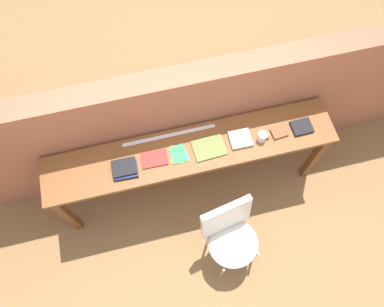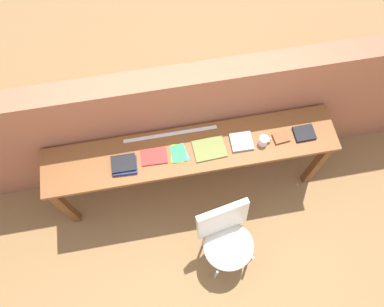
% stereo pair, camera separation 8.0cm
% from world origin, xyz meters
% --- Properties ---
extents(ground_plane, '(40.00, 40.00, 0.00)m').
position_xyz_m(ground_plane, '(0.00, 0.00, 0.00)').
color(ground_plane, olive).
extents(brick_wall_back, '(6.00, 0.20, 1.46)m').
position_xyz_m(brick_wall_back, '(0.00, 0.64, 0.73)').
color(brick_wall_back, '#9E5B42').
rests_on(brick_wall_back, ground).
extents(sideboard, '(2.50, 0.44, 0.88)m').
position_xyz_m(sideboard, '(0.00, 0.30, 0.74)').
color(sideboard, brown).
rests_on(sideboard, ground).
extents(chair_white_moulded, '(0.51, 0.52, 0.89)m').
position_xyz_m(chair_white_moulded, '(0.18, -0.40, 0.53)').
color(chair_white_moulded, silver).
rests_on(chair_white_moulded, ground).
extents(book_stack_leftmost, '(0.21, 0.17, 0.05)m').
position_xyz_m(book_stack_leftmost, '(-0.56, 0.24, 0.91)').
color(book_stack_leftmost, navy).
rests_on(book_stack_leftmost, sideboard).
extents(magazine_cycling, '(0.22, 0.15, 0.02)m').
position_xyz_m(magazine_cycling, '(-0.31, 0.28, 0.89)').
color(magazine_cycling, red).
rests_on(magazine_cycling, sideboard).
extents(pamphlet_pile_colourful, '(0.16, 0.18, 0.01)m').
position_xyz_m(pamphlet_pile_colourful, '(-0.11, 0.28, 0.88)').
color(pamphlet_pile_colourful, '#3399D8').
rests_on(pamphlet_pile_colourful, sideboard).
extents(book_open_centre, '(0.27, 0.21, 0.02)m').
position_xyz_m(book_open_centre, '(0.15, 0.27, 0.89)').
color(book_open_centre, olive).
rests_on(book_open_centre, sideboard).
extents(book_grey_hardcover, '(0.19, 0.17, 0.03)m').
position_xyz_m(book_grey_hardcover, '(0.43, 0.29, 0.89)').
color(book_grey_hardcover, '#9E9EA3').
rests_on(book_grey_hardcover, sideboard).
extents(mug, '(0.11, 0.08, 0.09)m').
position_xyz_m(mug, '(0.61, 0.25, 0.92)').
color(mug, white).
rests_on(mug, sideboard).
extents(leather_journal_brown, '(0.14, 0.11, 0.02)m').
position_xyz_m(leather_journal_brown, '(0.77, 0.27, 0.89)').
color(leather_journal_brown, brown).
rests_on(leather_journal_brown, sideboard).
extents(book_repair_rightmost, '(0.18, 0.15, 0.03)m').
position_xyz_m(book_repair_rightmost, '(0.97, 0.27, 0.89)').
color(book_repair_rightmost, black).
rests_on(book_repair_rightmost, sideboard).
extents(ruler_metal_back_edge, '(0.81, 0.03, 0.00)m').
position_xyz_m(ruler_metal_back_edge, '(-0.15, 0.47, 0.88)').
color(ruler_metal_back_edge, silver).
rests_on(ruler_metal_back_edge, sideboard).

